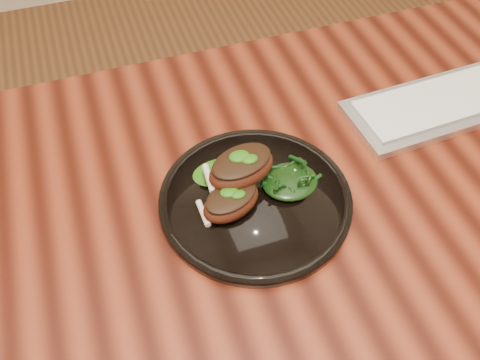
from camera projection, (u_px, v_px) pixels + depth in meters
name	position (u px, v px, depth m)	size (l,w,h in m)	color
desk	(265.00, 230.00, 0.89)	(1.60, 0.80, 0.75)	black
plate	(255.00, 200.00, 0.82)	(0.29, 0.29, 0.02)	black
lamb_chop_front	(231.00, 201.00, 0.78)	(0.11, 0.09, 0.04)	#40170C
lamb_chop_back	(241.00, 167.00, 0.79)	(0.12, 0.10, 0.05)	#40170C
herb_smear	(220.00, 172.00, 0.84)	(0.09, 0.06, 0.01)	#124807
greens_heap	(290.00, 179.00, 0.81)	(0.09, 0.08, 0.03)	black
keyboard	(469.00, 96.00, 0.97)	(0.47, 0.17, 0.02)	silver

